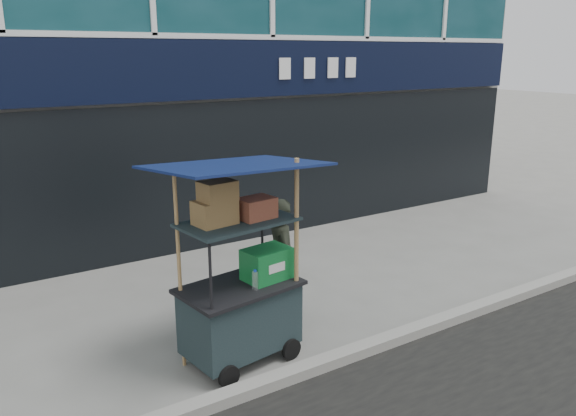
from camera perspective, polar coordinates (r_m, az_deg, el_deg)
ground at (r=6.13m, az=1.37°, el=-15.53°), size 80.00×80.00×0.00m
curb at (r=5.96m, az=2.48°, el=-15.86°), size 80.00×0.18×0.12m
vendor_cart at (r=5.89m, az=-4.76°, el=-8.49°), size 1.78×1.36×2.20m
vendor_man at (r=6.60m, az=-0.60°, el=-5.63°), size 0.55×0.66×1.56m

